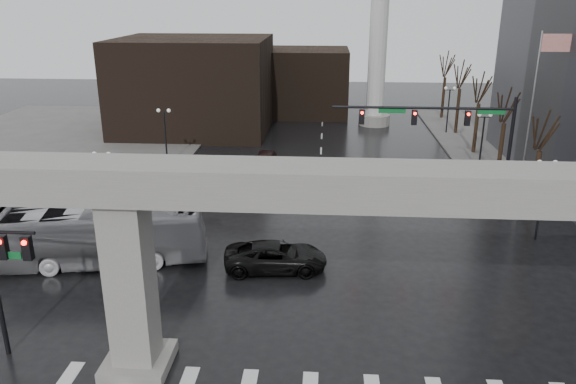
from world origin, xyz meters
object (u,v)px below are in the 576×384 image
signal_mast_arm (454,129)px  pickup_truck (276,257)px  city_bus (96,236)px  far_car (265,161)px

signal_mast_arm → pickup_truck: bearing=-138.5°
pickup_truck → city_bus: size_ratio=0.46×
signal_mast_arm → city_bus: (-21.21, -9.79, -4.15)m
pickup_truck → city_bus: city_bus is taller
pickup_truck → far_car: bearing=2.4°
pickup_truck → far_car: 18.58m
signal_mast_arm → far_car: signal_mast_arm is taller
signal_mast_arm → city_bus: signal_mast_arm is taller
city_bus → signal_mast_arm: bearing=-76.4°
city_bus → far_car: city_bus is taller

